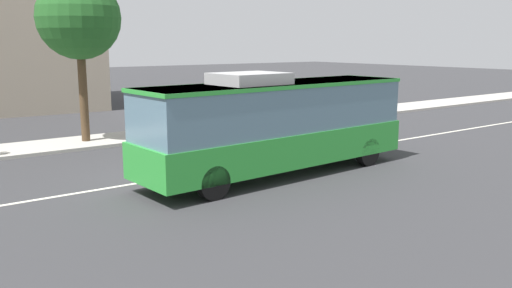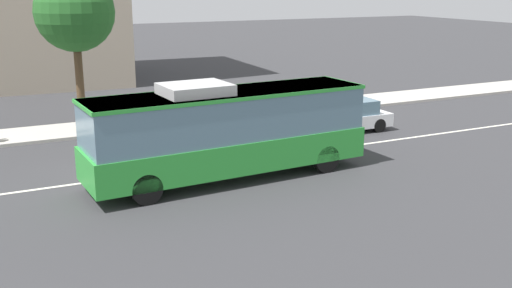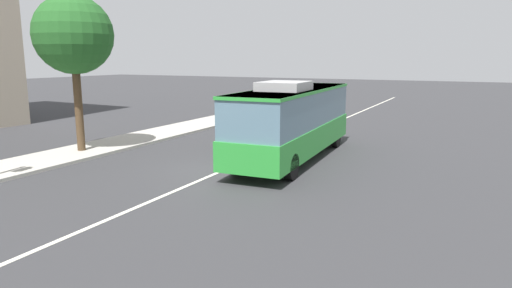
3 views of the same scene
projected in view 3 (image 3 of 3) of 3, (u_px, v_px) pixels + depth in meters
ground_plane at (223, 171)px, 17.97m from camera, size 160.00×160.00×0.00m
sidewalk_kerb at (83, 151)px, 21.33m from camera, size 80.00×2.92×0.14m
lane_centre_line at (223, 170)px, 17.97m from camera, size 76.00×0.16×0.01m
transit_bus at (293, 118)px, 19.73m from camera, size 10.12×3.04×3.46m
sedan_white at (279, 118)px, 28.31m from camera, size 4.53×1.88×1.46m
street_tree_kerbside_left at (73, 36)px, 20.27m from camera, size 3.53×3.53×7.20m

